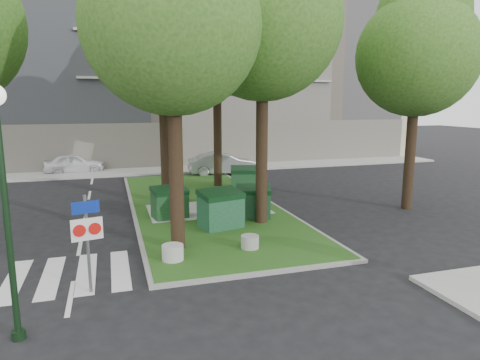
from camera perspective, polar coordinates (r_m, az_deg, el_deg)
name	(u,v)px	position (r m, az deg, el deg)	size (l,w,h in m)	color
ground	(248,276)	(11.87, 1.08, -12.67)	(120.00, 120.00, 0.00)	black
median_island	(203,205)	(19.34, -4.92, -3.36)	(6.00, 16.00, 0.12)	#264C15
median_kerb	(203,205)	(19.34, -4.92, -3.39)	(6.30, 16.30, 0.10)	gray
building_sidewalk	(163,170)	(29.43, -10.22, 1.28)	(42.00, 3.00, 0.12)	#999993
zebra_crossing	(104,271)	(12.75, -17.73, -11.47)	(5.00, 3.00, 0.01)	silver
apartment_building	(148,60)	(36.68, -12.12, 15.43)	(41.00, 12.00, 16.00)	beige
tree_median_near_left	(174,7)	(13.35, -8.74, 21.81)	(5.20, 5.20, 10.53)	black
tree_median_near_right	(265,5)	(16.26, 3.33, 22.23)	(5.60, 5.60, 11.46)	black
tree_median_mid	(164,47)	(19.73, -10.12, 17.03)	(4.80, 4.80, 9.99)	black
tree_median_far	(218,29)	(23.43, -2.95, 19.41)	(5.80, 5.80, 11.93)	black
tree_street_right	(419,44)	(20.00, 22.74, 16.33)	(5.00, 5.00, 10.06)	black
dumpster_a	(170,203)	(17.12, -9.36, -3.00)	(1.50, 1.18, 1.26)	#0F3715
dumpster_b	(221,209)	(15.60, -2.58, -3.90)	(1.73, 1.40, 1.41)	#134226
dumpster_c	(253,202)	(17.00, 1.81, -2.93)	(1.60, 1.34, 1.27)	#10361A
dumpster_d	(246,181)	(21.30, 0.74, -0.07)	(1.70, 1.39, 1.37)	#123C1B
bollard_left	(173,252)	(12.72, -8.96, -9.52)	(0.63, 0.63, 0.45)	#ACACA7
bollard_right	(250,242)	(13.54, 1.33, -8.24)	(0.57, 0.57, 0.40)	gray
bollard_mid	(211,217)	(16.36, -3.92, -4.94)	(0.58, 0.58, 0.41)	#9B9A96
litter_bin	(240,181)	(22.97, -0.05, -0.11)	(0.38, 0.38, 0.67)	gold
street_lamp	(3,185)	(9.09, -29.02, -0.61)	(0.40, 0.40, 4.97)	black
traffic_sign_pole	(87,231)	(11.01, -19.74, -6.40)	(0.73, 0.20, 2.47)	slate
car_white	(74,163)	(30.22, -21.21, 2.09)	(1.52, 3.77, 1.28)	white
car_silver	(223,164)	(27.50, -2.35, 2.19)	(1.52, 4.37, 1.44)	#92959A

